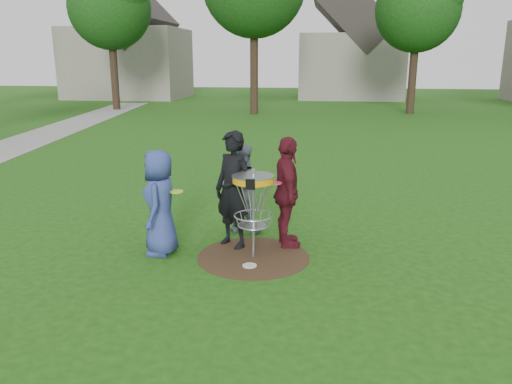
# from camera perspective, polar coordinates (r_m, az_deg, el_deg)

# --- Properties ---
(ground) EXTENTS (100.00, 100.00, 0.00)m
(ground) POSITION_cam_1_polar(r_m,az_deg,el_deg) (8.05, -0.29, -7.45)
(ground) COLOR #19470F
(ground) RESTS_ON ground
(dirt_patch) EXTENTS (1.80, 1.80, 0.01)m
(dirt_patch) POSITION_cam_1_polar(r_m,az_deg,el_deg) (8.05, -0.29, -7.42)
(dirt_patch) COLOR #47331E
(dirt_patch) RESTS_ON ground
(player_blue) EXTENTS (0.61, 0.87, 1.70)m
(player_blue) POSITION_cam_1_polar(r_m,az_deg,el_deg) (8.09, -10.91, -1.21)
(player_blue) COLOR navy
(player_blue) RESTS_ON ground
(player_black) EXTENTS (0.85, 0.78, 1.95)m
(player_black) POSITION_cam_1_polar(r_m,az_deg,el_deg) (8.24, -2.65, 0.24)
(player_black) COLOR black
(player_black) RESTS_ON ground
(player_grey) EXTENTS (0.89, 0.76, 1.62)m
(player_grey) POSITION_cam_1_polar(r_m,az_deg,el_deg) (9.01, -1.70, 0.42)
(player_grey) COLOR slate
(player_grey) RESTS_ON ground
(player_maroon) EXTENTS (0.69, 1.17, 1.86)m
(player_maroon) POSITION_cam_1_polar(r_m,az_deg,el_deg) (8.26, 3.56, -0.07)
(player_maroon) COLOR #54131E
(player_maroon) RESTS_ON ground
(disc_on_grass) EXTENTS (0.22, 0.22, 0.02)m
(disc_on_grass) POSITION_cam_1_polar(r_m,az_deg,el_deg) (7.70, -0.74, -8.43)
(disc_on_grass) COLOR silver
(disc_on_grass) RESTS_ON ground
(disc_golf_basket) EXTENTS (0.66, 0.67, 1.38)m
(disc_golf_basket) POSITION_cam_1_polar(r_m,az_deg,el_deg) (7.72, -0.30, -0.43)
(disc_golf_basket) COLOR #9EA0A5
(disc_golf_basket) RESTS_ON ground
(held_discs) EXTENTS (1.74, 1.20, 0.22)m
(held_discs) POSITION_cam_1_polar(r_m,az_deg,el_deg) (8.13, -2.45, 0.90)
(held_discs) COLOR #A3DA18
(held_discs) RESTS_ON ground
(house_row) EXTENTS (44.50, 10.65, 11.62)m
(house_row) POSITION_cam_1_polar(r_m,az_deg,el_deg) (40.62, 13.57, 16.02)
(house_row) COLOR gray
(house_row) RESTS_ON ground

